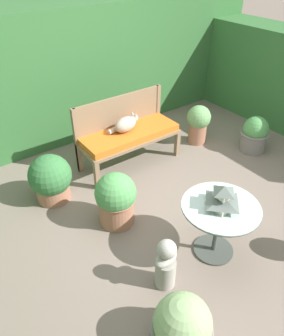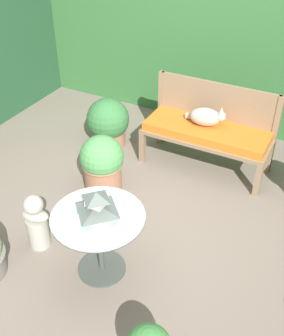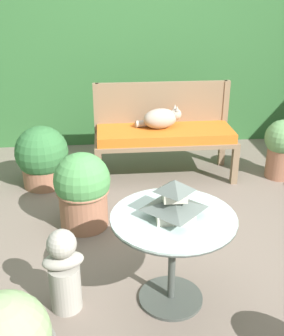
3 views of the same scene
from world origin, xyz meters
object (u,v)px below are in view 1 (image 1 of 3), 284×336
object	(u,v)px
garden_bench	(130,136)
pagoda_birdhouse	(223,198)
garden_bust	(166,264)
potted_plant_table_far	(198,122)
potted_plant_path_edge	(51,179)
potted_plant_hedge_corner	(116,199)
potted_plant_bench_left	(182,327)
potted_plant_patio_mid	(255,135)
cat	(126,124)
patio_table	(219,216)

from	to	relation	value
garden_bench	pagoda_birdhouse	world-z (taller)	pagoda_birdhouse
garden_bench	garden_bust	size ratio (longest dim) A/B	2.53
potted_plant_table_far	potted_plant_path_edge	size ratio (longest dim) A/B	1.01
potted_plant_hedge_corner	potted_plant_bench_left	world-z (taller)	potted_plant_hedge_corner
pagoda_birdhouse	garden_bust	size ratio (longest dim) A/B	0.53
potted_plant_path_edge	potted_plant_patio_mid	world-z (taller)	potted_plant_path_edge
potted_plant_hedge_corner	potted_plant_path_edge	xyz separation A→B (m)	(-0.40, 0.77, -0.03)
potted_plant_table_far	garden_bust	bearing A→B (deg)	-139.98
garden_bench	cat	distance (m)	0.18
patio_table	potted_plant_patio_mid	bearing A→B (deg)	28.65
potted_plant_path_edge	potted_plant_table_far	bearing A→B (deg)	-0.87
patio_table	potted_plant_path_edge	xyz separation A→B (m)	(-0.95, 1.68, -0.18)
potted_plant_bench_left	potted_plant_path_edge	bearing A→B (deg)	92.26
potted_plant_patio_mid	garden_bench	bearing A→B (deg)	154.57
pagoda_birdhouse	potted_plant_patio_mid	xyz separation A→B (m)	(1.83, 1.00, -0.43)
pagoda_birdhouse	potted_plant_table_far	xyz separation A→B (m)	(1.34, 1.65, -0.36)
pagoda_birdhouse	potted_plant_patio_mid	bearing A→B (deg)	28.65
potted_plant_table_far	potted_plant_patio_mid	bearing A→B (deg)	-52.72
garden_bench	potted_plant_hedge_corner	bearing A→B (deg)	-131.59
patio_table	potted_plant_hedge_corner	size ratio (longest dim) A/B	1.16
potted_plant_patio_mid	potted_plant_hedge_corner	bearing A→B (deg)	-177.88
potted_plant_hedge_corner	potted_plant_table_far	size ratio (longest dim) A/B	1.05
pagoda_birdhouse	potted_plant_bench_left	distance (m)	1.10
potted_plant_hedge_corner	potted_plant_bench_left	distance (m)	1.44
pagoda_birdhouse	potted_plant_bench_left	world-z (taller)	pagoda_birdhouse
cat	potted_plant_bench_left	world-z (taller)	cat
garden_bench	potted_plant_patio_mid	distance (m)	1.80
garden_bench	potted_plant_table_far	bearing A→B (deg)	-6.35
potted_plant_path_edge	potted_plant_patio_mid	distance (m)	2.87
cat	potted_plant_hedge_corner	distance (m)	1.19
potted_plant_patio_mid	pagoda_birdhouse	bearing A→B (deg)	-151.35
cat	potted_plant_bench_left	xyz separation A→B (m)	(-1.04, -2.30, -0.37)
patio_table	garden_bust	bearing A→B (deg)	-179.27
potted_plant_patio_mid	potted_plant_path_edge	bearing A→B (deg)	166.28
potted_plant_table_far	potted_plant_patio_mid	world-z (taller)	potted_plant_table_far
cat	potted_plant_path_edge	xyz separation A→B (m)	(-1.13, -0.13, -0.31)
garden_bust	garden_bench	bearing A→B (deg)	53.34
potted_plant_patio_mid	garden_bust	bearing A→B (deg)	-157.71
patio_table	pagoda_birdhouse	distance (m)	0.22
potted_plant_table_far	patio_table	bearing A→B (deg)	-129.18
pagoda_birdhouse	garden_bust	world-z (taller)	pagoda_birdhouse
pagoda_birdhouse	potted_plant_path_edge	size ratio (longest dim) A/B	0.49
garden_bench	potted_plant_patio_mid	xyz separation A→B (m)	(1.62, -0.77, -0.16)
potted_plant_hedge_corner	potted_plant_path_edge	world-z (taller)	potted_plant_hedge_corner
potted_plant_hedge_corner	garden_bench	bearing A→B (deg)	48.41
pagoda_birdhouse	patio_table	bearing A→B (deg)	-90.00
garden_bust	potted_plant_path_edge	xyz separation A→B (m)	(-0.32, 1.69, 0.02)
patio_table	potted_plant_path_edge	world-z (taller)	patio_table
patio_table	potted_plant_bench_left	world-z (taller)	patio_table
potted_plant_path_edge	potted_plant_bench_left	xyz separation A→B (m)	(0.09, -2.17, -0.07)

